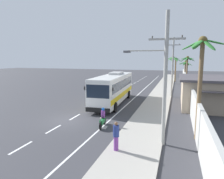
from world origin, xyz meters
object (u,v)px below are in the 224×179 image
Objects in this scene: pedestrian_near_kerb at (116,135)px; palm_third at (201,68)px; palm_second at (187,64)px; palm_fourth at (176,65)px; palm_nearest at (185,67)px; coach_bus_foreground at (114,87)px; palm_farthest at (173,65)px; utility_pole_mid at (173,66)px; utility_pole_nearest at (163,76)px; motorcycle_beside_bus at (103,119)px.

palm_third reaches higher than pedestrian_near_kerb.
palm_fourth is (-2.17, 10.22, -0.51)m from palm_second.
palm_fourth is (-2.07, 3.28, 0.27)m from palm_nearest.
palm_nearest is at bearing 69.11° from coach_bus_foreground.
palm_second is 25.64m from palm_third.
palm_third is 1.16× the size of palm_farthest.
utility_pole_mid is at bearing -88.67° from palm_farthest.
pedestrian_near_kerb is at bearing -99.46° from palm_second.
palm_nearest is 0.84× the size of palm_second.
palm_second is at bearing 89.66° from palm_third.
palm_second is at bearing -97.77° from pedestrian_near_kerb.
utility_pole_mid is at bearing -97.43° from palm_nearest.
palm_nearest reaches higher than pedestrian_near_kerb.
palm_third reaches higher than palm_nearest.
pedestrian_near_kerb is 39.71m from palm_fourth.
pedestrian_near_kerb is 0.35× the size of palm_nearest.
coach_bus_foreground is 2.13× the size of palm_fourth.
palm_second is at bearing -89.18° from palm_nearest.
motorcycle_beside_bus is at bearing 156.94° from utility_pole_nearest.
utility_pole_nearest is 34.33m from palm_nearest.
utility_pole_mid is (2.54, 19.07, 3.34)m from pedestrian_near_kerb.
palm_fourth is at bearing 81.87° from motorcycle_beside_bus.
utility_pole_nearest is at bearing -93.90° from palm_nearest.
utility_pole_mid is at bearing -95.90° from pedestrian_near_kerb.
utility_pole_mid is at bearing 89.68° from utility_pole_nearest.
palm_nearest is at bearing 90.82° from palm_second.
palm_fourth reaches higher than motorcycle_beside_bus.
palm_fourth is 0.94× the size of palm_farthest.
utility_pole_nearest is 2.86m from palm_third.
utility_pole_nearest reaches higher than palm_nearest.
palm_third is 31.52m from palm_farthest.
utility_pole_nearest is 37.52m from palm_fourth.
motorcycle_beside_bus is at bearing -102.50° from palm_nearest.
palm_fourth is (0.26, 37.52, -0.54)m from utility_pole_nearest.
utility_pole_nearest reaches higher than palm_third.
palm_farthest is at bearing 91.33° from utility_pole_mid.
coach_bus_foreground is 1.45× the size of utility_pole_nearest.
palm_second is 0.85× the size of palm_third.
palm_nearest is at bearing -57.72° from palm_fourth.
utility_pole_mid reaches higher than palm_second.
palm_second reaches higher than palm_fourth.
palm_fourth is at bearing 93.22° from palm_third.
palm_nearest is 32.60m from palm_third.
pedestrian_near_kerb is 0.31× the size of palm_fourth.
motorcycle_beside_bus is 0.33× the size of palm_farthest.
coach_bus_foreground is 6.17× the size of motorcycle_beside_bus.
utility_pole_mid reaches higher than palm_fourth.
utility_pole_mid is 17.32m from palm_nearest.
palm_fourth is at bearing 89.54° from utility_pole_mid.
palm_farthest is (2.17, 35.06, 3.06)m from pedestrian_near_kerb.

